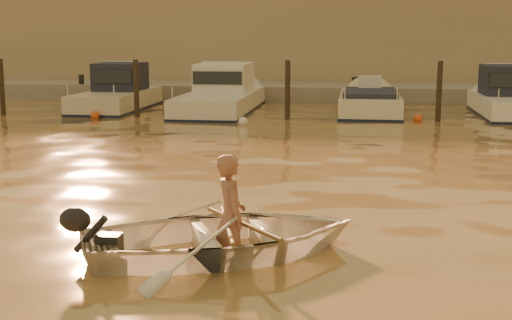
% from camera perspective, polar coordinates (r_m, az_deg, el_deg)
% --- Properties ---
extents(ground_plane, '(160.00, 160.00, 0.00)m').
position_cam_1_polar(ground_plane, '(10.85, -3.76, -5.40)').
color(ground_plane, olive).
rests_on(ground_plane, ground).
extents(dinghy, '(4.43, 3.91, 0.76)m').
position_cam_1_polar(dinghy, '(9.45, -2.62, -6.11)').
color(dinghy, silver).
rests_on(dinghy, ground_plane).
extents(person, '(0.61, 0.71, 1.65)m').
position_cam_1_polar(person, '(9.40, -2.04, -4.51)').
color(person, '#936049').
rests_on(person, dinghy).
extents(outboard_motor, '(0.98, 0.74, 0.70)m').
position_cam_1_polar(outboard_motor, '(9.22, -11.77, -6.60)').
color(outboard_motor, black).
rests_on(outboard_motor, dinghy).
extents(oar_port, '(1.30, 1.73, 0.13)m').
position_cam_1_polar(oar_port, '(9.47, -1.15, -5.07)').
color(oar_port, olive).
rests_on(oar_port, dinghy).
extents(oar_starboard, '(0.58, 2.05, 0.13)m').
position_cam_1_polar(oar_starboard, '(9.42, -2.33, -5.16)').
color(oar_starboard, brown).
rests_on(oar_starboard, dinghy).
extents(moored_boat_1, '(2.09, 6.27, 1.75)m').
position_cam_1_polar(moored_boat_1, '(27.88, -11.11, 5.28)').
color(moored_boat_1, beige).
rests_on(moored_boat_1, ground_plane).
extents(moored_boat_2, '(2.39, 7.98, 1.75)m').
position_cam_1_polar(moored_boat_2, '(26.81, -2.82, 5.27)').
color(moored_boat_2, silver).
rests_on(moored_boat_2, ground_plane).
extents(moored_boat_3, '(2.13, 6.12, 0.95)m').
position_cam_1_polar(moored_boat_3, '(26.36, 9.06, 4.20)').
color(moored_boat_3, beige).
rests_on(moored_boat_3, ground_plane).
extents(moored_boat_4, '(1.98, 6.21, 1.75)m').
position_cam_1_polar(moored_boat_4, '(26.83, 19.47, 4.71)').
color(moored_boat_4, white).
rests_on(moored_boat_4, ground_plane).
extents(piling_0, '(0.18, 0.18, 2.20)m').
position_cam_1_polar(piling_0, '(27.24, -19.66, 5.35)').
color(piling_0, '#2D2319').
rests_on(piling_0, ground_plane).
extents(piling_1, '(0.18, 0.18, 2.20)m').
position_cam_1_polar(piling_1, '(25.30, -9.55, 5.48)').
color(piling_1, '#2D2319').
rests_on(piling_1, ground_plane).
extents(piling_2, '(0.18, 0.18, 2.20)m').
position_cam_1_polar(piling_2, '(24.22, 2.54, 5.40)').
color(piling_2, '#2D2319').
rests_on(piling_2, ground_plane).
extents(piling_3, '(0.18, 0.18, 2.20)m').
position_cam_1_polar(piling_3, '(24.24, 14.43, 5.10)').
color(piling_3, '#2D2319').
rests_on(piling_3, ground_plane).
extents(fender_b, '(0.30, 0.30, 0.30)m').
position_cam_1_polar(fender_b, '(25.13, -12.76, 3.50)').
color(fender_b, '#D24C18').
rests_on(fender_b, ground_plane).
extents(fender_c, '(0.30, 0.30, 0.30)m').
position_cam_1_polar(fender_c, '(22.77, -1.04, 3.08)').
color(fender_c, silver).
rests_on(fender_c, ground_plane).
extents(fender_d, '(0.30, 0.30, 0.30)m').
position_cam_1_polar(fender_d, '(24.24, 12.82, 3.26)').
color(fender_d, '#DC5219').
rests_on(fender_d, ground_plane).
extents(quay, '(52.00, 4.00, 1.00)m').
position_cam_1_polar(quay, '(31.91, 4.27, 5.18)').
color(quay, gray).
rests_on(quay, ground_plane).
extents(waterfront_building, '(46.00, 7.00, 4.80)m').
position_cam_1_polar(waterfront_building, '(37.29, 4.92, 9.35)').
color(waterfront_building, '#9E8466').
rests_on(waterfront_building, quay).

